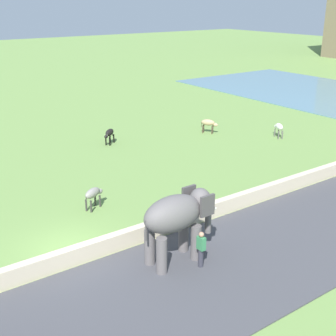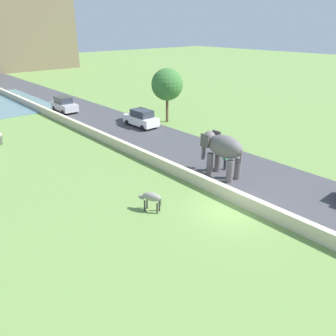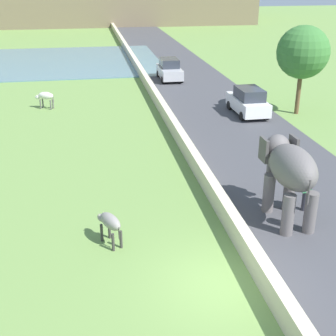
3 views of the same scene
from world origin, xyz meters
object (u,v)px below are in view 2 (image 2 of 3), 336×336
Objects in this scene: person_beside_elephant at (226,159)px; car_silver at (64,105)px; elephant at (222,148)px; car_white at (141,118)px; cow_grey at (151,198)px.

person_beside_elephant is 0.41× the size of car_silver.
elephant is 1.60m from person_beside_elephant.
elephant is at bearing -155.64° from person_beside_elephant.
car_white reaches higher than person_beside_elephant.
car_silver is (-0.99, 24.04, 0.03)m from person_beside_elephant.
car_white is 17.00m from cow_grey.
car_silver is 25.90m from cow_grey.
elephant is 0.86× the size of car_silver.
elephant is 6.70m from cow_grey.
elephant is at bearing -90.01° from car_silver.
car_white is 11.55m from car_silver.
person_beside_elephant is 7.63m from cow_grey.
cow_grey is at bearing -104.71° from car_silver.
elephant is 0.86× the size of car_white.
elephant is 2.13× the size of person_beside_elephant.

